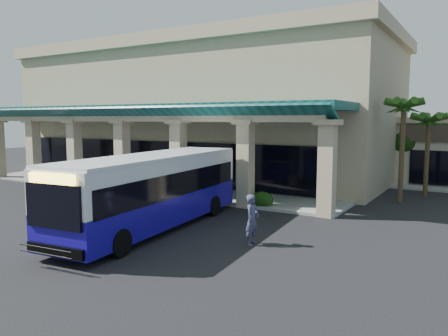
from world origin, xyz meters
The scene contains 9 objects.
ground centered at (0.00, 0.00, 0.00)m, with size 110.00×110.00×0.00m, color black.
main_building centered at (-8.00, 16.00, 5.67)m, with size 30.80×14.80×11.35m, color tan, non-canonical shape.
arcade centered at (-8.00, 6.80, 2.85)m, with size 30.00×6.20×5.70m, color #0A3E3E, non-canonical shape.
palm_0 centered at (8.50, 11.00, 3.30)m, with size 2.40×2.40×6.60m, color #214B14, non-canonical shape.
palm_1 centered at (9.50, 14.00, 2.90)m, with size 2.40×2.40×5.80m, color #214B14, non-canonical shape.
palm_2 centered at (-22.50, 6.50, 3.10)m, with size 2.40×2.40×6.20m, color #214B14, non-canonical shape.
broadleaf_tree centered at (7.50, 19.00, 2.41)m, with size 2.60×2.60×4.81m, color black, non-canonical shape.
transit_bus centered at (0.28, -1.00, 1.62)m, with size 2.70×11.62×3.25m, color #180C98, non-canonical shape.
pedestrian centered at (5.09, -0.95, 0.97)m, with size 0.71×0.46×1.94m, color #3E3F5E.
Camera 1 is at (12.53, -15.47, 4.78)m, focal length 35.00 mm.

